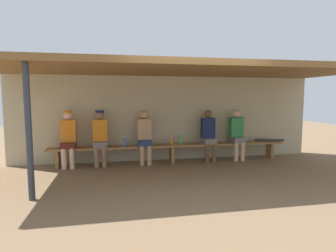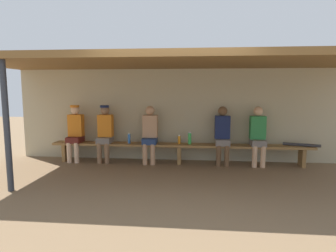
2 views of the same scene
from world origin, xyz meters
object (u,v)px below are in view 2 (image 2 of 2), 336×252
object	(u,v)px
water_bottle_green	(129,138)
player_in_white	(258,134)
support_post	(7,127)
player_middle	(150,132)
bench	(179,147)
player_in_red	(75,130)
water_bottle_blue	(190,138)
player_near_post	(105,131)
player_in_blue	(222,133)
baseball_bat	(301,145)
water_bottle_clear	(179,140)

from	to	relation	value
water_bottle_green	player_in_white	bearing A→B (deg)	0.57
support_post	player_middle	xyz separation A→B (m)	(2.07, 2.10, -0.37)
bench	player_in_red	world-z (taller)	player_in_red
player_in_red	water_bottle_blue	xyz separation A→B (m)	(2.73, 0.02, -0.15)
player_near_post	water_bottle_green	world-z (taller)	player_near_post
water_bottle_green	support_post	bearing A→B (deg)	-127.29
support_post	player_in_blue	bearing A→B (deg)	29.37
player_in_white	water_bottle_blue	size ratio (longest dim) A/B	4.72
water_bottle_green	baseball_bat	distance (m)	3.90
bench	water_bottle_clear	bearing A→B (deg)	101.98
support_post	player_in_red	bearing A→B (deg)	82.87
water_bottle_blue	water_bottle_green	world-z (taller)	water_bottle_blue
support_post	player_near_post	distance (m)	2.35
player_near_post	water_bottle_clear	size ratio (longest dim) A/B	6.53
bench	player_in_blue	xyz separation A→B (m)	(0.98, 0.00, 0.34)
water_bottle_clear	baseball_bat	world-z (taller)	water_bottle_clear
support_post	water_bottle_green	distance (m)	2.66
water_bottle_green	water_bottle_clear	distance (m)	1.17
water_bottle_green	water_bottle_blue	bearing A→B (deg)	1.85
player_middle	baseball_bat	bearing A→B (deg)	-0.05
water_bottle_clear	water_bottle_green	bearing A→B (deg)	-177.08
water_bottle_blue	water_bottle_clear	xyz separation A→B (m)	(-0.24, 0.01, -0.04)
player_in_blue	player_in_red	bearing A→B (deg)	179.99
water_bottle_blue	baseball_bat	xyz separation A→B (m)	(2.49, -0.02, -0.10)
bench	water_bottle_green	xyz separation A→B (m)	(-1.18, -0.03, 0.19)
water_bottle_clear	player_near_post	bearing A→B (deg)	-179.03
bench	baseball_bat	world-z (taller)	baseball_bat
bench	player_in_red	size ratio (longest dim) A/B	4.46
player_middle	water_bottle_green	size ratio (longest dim) A/B	5.50
player_in_red	water_bottle_clear	size ratio (longest dim) A/B	6.53
support_post	player_middle	bearing A→B (deg)	45.49
bench	player_near_post	distance (m)	1.80
water_bottle_blue	water_bottle_clear	bearing A→B (deg)	176.66
player_middle	player_in_blue	bearing A→B (deg)	0.00
bench	player_near_post	size ratio (longest dim) A/B	4.46
player_in_red	water_bottle_clear	distance (m)	2.49
player_in_white	baseball_bat	distance (m)	0.98
support_post	bench	distance (m)	3.54
player_near_post	player_middle	bearing A→B (deg)	-0.03
water_bottle_green	baseball_bat	size ratio (longest dim) A/B	0.31
support_post	bench	xyz separation A→B (m)	(2.76, 2.10, -0.71)
support_post	player_in_blue	size ratio (longest dim) A/B	1.65
support_post	water_bottle_blue	distance (m)	3.70
player_in_blue	water_bottle_blue	size ratio (longest dim) A/B	4.72
bench	water_bottle_green	world-z (taller)	water_bottle_green
water_bottle_green	player_middle	bearing A→B (deg)	3.45
support_post	water_bottle_blue	size ratio (longest dim) A/B	7.79
player_middle	water_bottle_blue	distance (m)	0.94
bench	player_near_post	world-z (taller)	player_near_post
player_in_red	water_bottle_blue	bearing A→B (deg)	0.33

